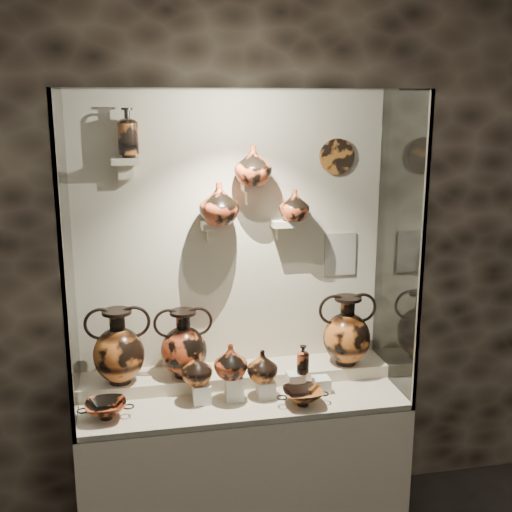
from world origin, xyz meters
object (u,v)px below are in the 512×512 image
(kylix_right, at_px, (303,395))
(ovoid_vase_a, at_px, (219,204))
(amphora_right, at_px, (347,330))
(kylix_left, at_px, (106,408))
(jug_b, at_px, (231,361))
(lekythos_tall, at_px, (128,130))
(amphora_left, at_px, (119,346))
(amphora_mid, at_px, (184,343))
(jug_c, at_px, (262,366))
(ovoid_vase_b, at_px, (253,165))
(ovoid_vase_c, at_px, (294,205))
(lekythos_small, at_px, (303,358))
(jug_a, at_px, (197,368))

(kylix_right, relative_size, ovoid_vase_a, 1.19)
(amphora_right, height_order, ovoid_vase_a, ovoid_vase_a)
(amphora_right, bearing_deg, kylix_left, 167.29)
(jug_b, height_order, lekythos_tall, lekythos_tall)
(amphora_left, xyz_separation_m, kylix_left, (-0.07, -0.26, -0.22))
(amphora_mid, distance_m, kylix_left, 0.53)
(jug_c, height_order, ovoid_vase_b, ovoid_vase_b)
(jug_b, relative_size, kylix_left, 0.70)
(amphora_mid, bearing_deg, amphora_right, 21.14)
(kylix_right, xyz_separation_m, ovoid_vase_c, (0.04, 0.39, 0.92))
(amphora_mid, relative_size, ovoid_vase_a, 1.71)
(amphora_mid, relative_size, jug_c, 2.22)
(lekythos_small, relative_size, kylix_left, 0.68)
(amphora_mid, height_order, ovoid_vase_b, ovoid_vase_b)
(kylix_right, bearing_deg, jug_b, 171.95)
(lekythos_tall, relative_size, ovoid_vase_a, 1.28)
(kylix_left, height_order, ovoid_vase_b, ovoid_vase_b)
(jug_a, relative_size, jug_b, 0.93)
(jug_a, relative_size, ovoid_vase_b, 0.82)
(amphora_mid, distance_m, amphora_right, 0.91)
(amphora_left, distance_m, kylix_left, 0.35)
(ovoid_vase_a, bearing_deg, ovoid_vase_c, -2.89)
(amphora_left, height_order, lekythos_small, amphora_left)
(amphora_right, relative_size, kylix_left, 1.53)
(amphora_right, bearing_deg, lekythos_tall, 151.75)
(amphora_left, xyz_separation_m, kylix_right, (0.91, -0.31, -0.22))
(jug_a, height_order, kylix_right, jug_a)
(lekythos_small, bearing_deg, amphora_right, 29.69)
(jug_a, bearing_deg, jug_b, 2.01)
(jug_a, distance_m, ovoid_vase_a, 0.86)
(jug_c, xyz_separation_m, ovoid_vase_c, (0.23, 0.26, 0.80))
(amphora_mid, xyz_separation_m, ovoid_vase_b, (0.39, 0.05, 0.93))
(amphora_right, relative_size, ovoid_vase_b, 1.94)
(jug_b, bearing_deg, ovoid_vase_b, 72.44)
(jug_a, xyz_separation_m, ovoid_vase_a, (0.16, 0.22, 0.81))
(amphora_right, bearing_deg, jug_b, 171.95)
(amphora_right, xyz_separation_m, kylix_right, (-0.34, -0.31, -0.22))
(amphora_mid, bearing_deg, jug_a, -52.80)
(amphora_right, bearing_deg, jug_a, 167.23)
(amphora_mid, height_order, lekythos_small, amphora_mid)
(jug_a, bearing_deg, amphora_right, 21.86)
(jug_c, relative_size, ovoid_vase_c, 0.99)
(jug_c, relative_size, kylix_left, 0.65)
(jug_c, height_order, lekythos_tall, lekythos_tall)
(amphora_mid, xyz_separation_m, lekythos_tall, (-0.24, 0.08, 1.12))
(amphora_right, bearing_deg, amphora_mid, 155.60)
(jug_c, distance_m, lekythos_small, 0.22)
(ovoid_vase_c, bearing_deg, jug_b, -139.05)
(lekythos_tall, bearing_deg, kylix_left, -134.87)
(lekythos_tall, bearing_deg, jug_a, -60.61)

